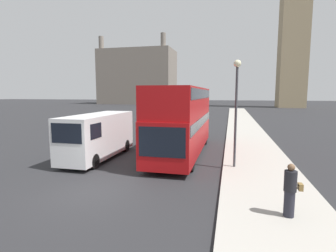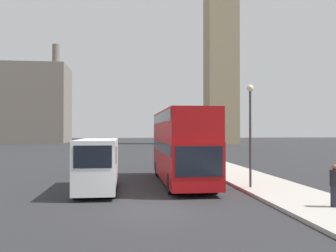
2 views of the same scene
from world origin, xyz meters
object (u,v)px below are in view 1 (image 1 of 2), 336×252
(red_double_decker_bus, at_px, (183,117))
(white_van, at_px, (98,135))
(clock_tower, at_px, (296,0))
(pedestrian, at_px, (290,190))
(street_lamp, at_px, (236,97))

(red_double_decker_bus, relative_size, white_van, 1.67)
(clock_tower, relative_size, pedestrian, 34.59)
(clock_tower, relative_size, white_van, 9.08)
(pedestrian, relative_size, street_lamp, 0.31)
(clock_tower, xyz_separation_m, street_lamp, (-15.88, -66.38, -25.24))
(white_van, height_order, pedestrian, white_van)
(red_double_decker_bus, xyz_separation_m, pedestrian, (4.73, -8.03, -1.39))
(clock_tower, relative_size, street_lamp, 10.59)
(white_van, bearing_deg, street_lamp, -3.13)
(clock_tower, distance_m, white_van, 75.29)
(clock_tower, bearing_deg, street_lamp, -103.46)
(pedestrian, bearing_deg, clock_tower, 78.68)
(white_van, bearing_deg, red_double_decker_bus, 26.88)
(clock_tower, xyz_separation_m, white_van, (-23.72, -65.95, -27.51))
(red_double_decker_bus, relative_size, pedestrian, 6.35)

